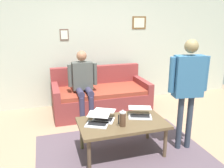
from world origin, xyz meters
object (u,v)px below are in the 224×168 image
Objects in this scene: laptop_right at (98,121)px; person_standing at (188,81)px; coffee_table at (122,125)px; person_seated at (83,81)px; laptop_left at (104,117)px; laptop_center at (140,114)px; french_press at (123,119)px; couch at (100,97)px.

person_standing is at bearing 172.36° from laptop_right.
person_seated is (0.29, -1.39, 0.30)m from coffee_table.
laptop_right is at bearing 44.82° from laptop_left.
person_standing reaches higher than laptop_center.
laptop_center is at bearing -147.12° from french_press.
couch is 1.19× the size of person_standing.
laptop_left is 0.26× the size of person_standing.
coffee_table is 0.20m from french_press.
laptop_center is at bearing 114.93° from person_seated.
person_seated is at bearing -92.18° from laptop_right.
coffee_table is at bearing 146.55° from laptop_left.
laptop_left is 1.78× the size of french_press.
person_seated reaches higher than french_press.
laptop_center is at bearing -21.49° from person_standing.
couch is 1.48× the size of person_seated.
couch is 1.51m from laptop_left.
french_press reaches higher than laptop_left.
french_press is (-0.30, 0.16, 0.06)m from laptop_right.
french_press is 1.53m from person_seated.
laptop_center is 0.65m from laptop_right.
couch is at bearing -105.33° from laptop_right.
french_press is (0.35, 0.22, 0.06)m from laptop_center.
person_standing is (-0.81, 1.75, 0.72)m from couch.
laptop_left reaches higher than laptop_right.
laptop_center is at bearing -161.35° from coffee_table.
french_press is at bearing -0.69° from person_standing.
coffee_table is at bearing -108.49° from french_press.
laptop_left is 0.16m from laptop_right.
laptop_right is 0.32× the size of person_seated.
couch is at bearing -94.30° from french_press.
laptop_right is (0.65, 0.07, -0.00)m from laptop_center.
laptop_center is 0.81m from person_standing.
laptop_center is 1.01× the size of laptop_right.
person_standing reaches higher than person_seated.
laptop_right is (0.12, 0.11, -0.00)m from laptop_left.
coffee_table is 0.75× the size of person_standing.
laptop_left is 0.33m from french_press.
laptop_center is 1.43m from person_seated.
laptop_center is at bearing -174.01° from laptop_right.
laptop_left is at bearing -14.01° from person_standing.
laptop_center is (-0.22, 1.51, 0.22)m from couch.
laptop_left is 1.26m from person_standing.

